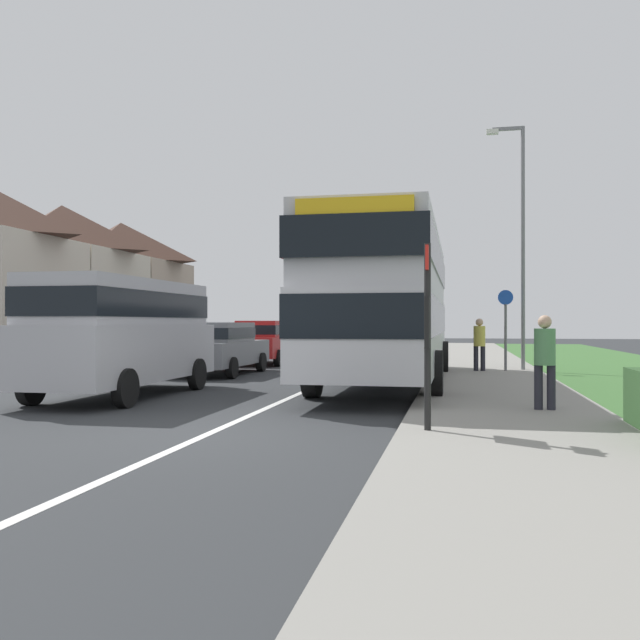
{
  "coord_description": "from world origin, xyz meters",
  "views": [
    {
      "loc": [
        3.41,
        -9.12,
        1.54
      ],
      "look_at": [
        0.68,
        4.26,
        1.6
      ],
      "focal_mm": 38.31,
      "sensor_mm": 36.0,
      "label": 1
    }
  ],
  "objects": [
    {
      "name": "house_terrace_far_side",
      "position": [
        -15.38,
        20.57,
        3.61
      ],
      "size": [
        6.48,
        17.47,
        7.22
      ],
      "color": "beige",
      "rests_on": "ground_plane"
    },
    {
      "name": "lane_marking_centre",
      "position": [
        0.0,
        8.0,
        0.0
      ],
      "size": [
        0.14,
        60.0,
        0.01
      ],
      "primitive_type": "cube",
      "color": "silver",
      "rests_on": "ground_plane"
    },
    {
      "name": "pavement_near_side",
      "position": [
        4.2,
        6.0,
        0.06
      ],
      "size": [
        3.2,
        68.0,
        0.12
      ],
      "primitive_type": "cube",
      "color": "gray",
      "rests_on": "ground_plane"
    },
    {
      "name": "cycle_route_sign",
      "position": [
        4.76,
        11.83,
        1.43
      ],
      "size": [
        0.44,
        0.08,
        2.52
      ],
      "color": "slate",
      "rests_on": "ground_plane"
    },
    {
      "name": "pedestrian_walking_away",
      "position": [
        4.0,
        11.66,
        0.98
      ],
      "size": [
        0.34,
        0.34,
        1.67
      ],
      "color": "#23232D",
      "rests_on": "ground_plane"
    },
    {
      "name": "double_decker_bus",
      "position": [
        1.69,
        7.75,
        2.14
      ],
      "size": [
        2.8,
        11.45,
        3.7
      ],
      "color": "#BCBCC1",
      "rests_on": "ground_plane"
    },
    {
      "name": "street_lamp_mid",
      "position": [
        5.21,
        12.43,
        4.32
      ],
      "size": [
        1.14,
        0.2,
        7.53
      ],
      "color": "slate",
      "rests_on": "ground_plane"
    },
    {
      "name": "bus_stop_sign",
      "position": [
        3.0,
        0.05,
        1.54
      ],
      "size": [
        0.09,
        0.52,
        2.6
      ],
      "color": "black",
      "rests_on": "ground_plane"
    },
    {
      "name": "parked_car_red",
      "position": [
        -3.68,
        15.3,
        0.89
      ],
      "size": [
        1.87,
        4.11,
        1.62
      ],
      "color": "#B21E1E",
      "rests_on": "ground_plane"
    },
    {
      "name": "ground_plane",
      "position": [
        0.0,
        0.0,
        0.0
      ],
      "size": [
        120.0,
        120.0,
        0.0
      ],
      "primitive_type": "plane",
      "color": "#2D3033"
    },
    {
      "name": "parked_van_silver",
      "position": [
        -3.47,
        4.0,
        1.43
      ],
      "size": [
        2.11,
        5.56,
        2.43
      ],
      "color": "#B7B7BC",
      "rests_on": "ground_plane"
    },
    {
      "name": "pedestrian_at_stop",
      "position": [
        4.79,
        2.57,
        0.98
      ],
      "size": [
        0.34,
        0.34,
        1.67
      ],
      "color": "#23232D",
      "rests_on": "ground_plane"
    },
    {
      "name": "parked_car_grey",
      "position": [
        -3.62,
        10.16,
        0.86
      ],
      "size": [
        1.97,
        4.58,
        1.55
      ],
      "color": "slate",
      "rests_on": "ground_plane"
    }
  ]
}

